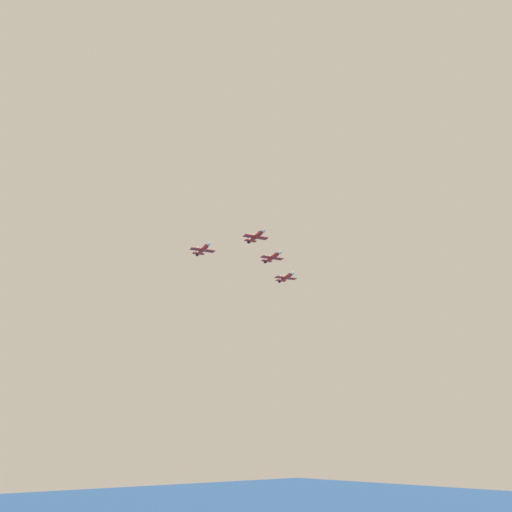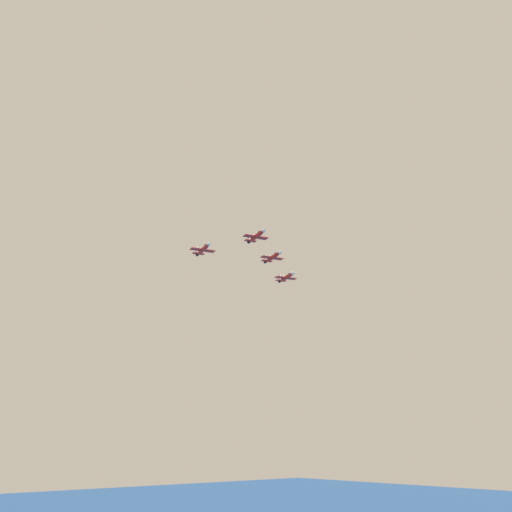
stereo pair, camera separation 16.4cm
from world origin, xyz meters
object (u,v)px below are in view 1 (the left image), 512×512
(jet_left_outer, at_px, (286,277))
(jet_left_wingman, at_px, (273,257))
(jet_lead, at_px, (257,236))
(jet_right_wingman, at_px, (203,249))

(jet_left_outer, bearing_deg, jet_left_wingman, -39.31)
(jet_left_outer, bearing_deg, jet_lead, -39.31)
(jet_lead, height_order, jet_right_wingman, jet_lead)
(jet_left_wingman, height_order, jet_right_wingman, jet_left_wingman)
(jet_lead, bearing_deg, jet_right_wingman, -140.75)
(jet_left_wingman, bearing_deg, jet_right_wingman, -91.01)
(jet_lead, distance_m, jet_right_wingman, 25.13)
(jet_left_wingman, height_order, jet_left_outer, jet_left_wingman)
(jet_right_wingman, relative_size, jet_left_outer, 1.00)
(jet_left_wingman, distance_m, jet_left_outer, 25.18)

